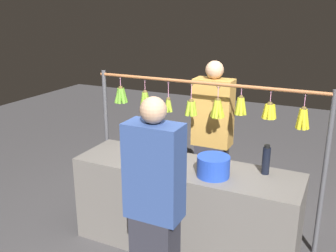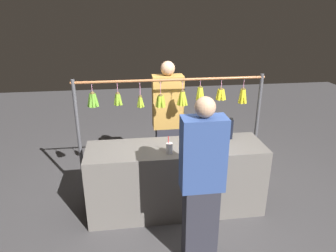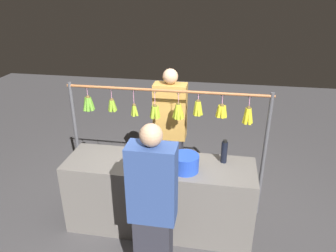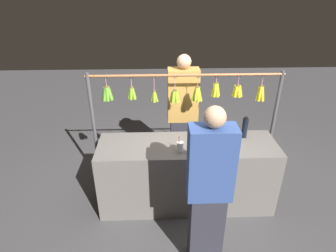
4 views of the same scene
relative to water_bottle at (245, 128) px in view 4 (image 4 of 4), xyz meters
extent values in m
plane|color=#423F41|center=(0.68, 0.14, -0.96)|extent=(12.00, 12.00, 0.00)
cube|color=#66605B|center=(0.68, 0.14, -0.54)|extent=(2.05, 0.61, 0.84)
cylinder|color=#4C4C51|center=(-0.46, -0.28, -0.18)|extent=(0.04, 0.04, 1.55)
cylinder|color=#4C4C51|center=(1.82, -0.28, -0.18)|extent=(0.04, 0.04, 1.55)
cylinder|color=#9E6038|center=(0.68, -0.28, 0.55)|extent=(2.33, 0.03, 0.03)
torus|color=black|center=(-0.23, -0.28, 0.54)|extent=(0.04, 0.01, 0.04)
cylinder|color=pink|center=(-0.23, -0.28, 0.47)|extent=(0.01, 0.01, 0.13)
sphere|color=brown|center=(-0.23, -0.28, 0.41)|extent=(0.05, 0.05, 0.05)
cylinder|color=gold|center=(-0.20, -0.28, 0.32)|extent=(0.06, 0.04, 0.18)
cylinder|color=gold|center=(-0.21, -0.26, 0.32)|extent=(0.05, 0.06, 0.18)
cylinder|color=gold|center=(-0.24, -0.26, 0.32)|extent=(0.06, 0.08, 0.18)
cylinder|color=gold|center=(-0.26, -0.29, 0.32)|extent=(0.07, 0.04, 0.18)
cylinder|color=gold|center=(-0.25, -0.30, 0.32)|extent=(0.05, 0.06, 0.18)
cylinder|color=gold|center=(-0.22, -0.31, 0.32)|extent=(0.05, 0.07, 0.18)
torus|color=black|center=(0.06, -0.28, 0.54)|extent=(0.04, 0.02, 0.04)
cylinder|color=pink|center=(0.06, -0.28, 0.47)|extent=(0.01, 0.01, 0.12)
sphere|color=brown|center=(0.06, -0.28, 0.42)|extent=(0.05, 0.05, 0.05)
cylinder|color=gold|center=(0.09, -0.28, 0.35)|extent=(0.06, 0.04, 0.14)
cylinder|color=gold|center=(0.08, -0.26, 0.35)|extent=(0.06, 0.06, 0.14)
cylinder|color=gold|center=(0.05, -0.25, 0.35)|extent=(0.05, 0.07, 0.14)
cylinder|color=gold|center=(0.03, -0.26, 0.35)|extent=(0.07, 0.06, 0.14)
cylinder|color=gold|center=(0.02, -0.29, 0.35)|extent=(0.06, 0.05, 0.14)
cylinder|color=gold|center=(0.05, -0.31, 0.35)|extent=(0.05, 0.07, 0.14)
cylinder|color=gold|center=(0.08, -0.31, 0.35)|extent=(0.05, 0.06, 0.14)
torus|color=black|center=(0.32, -0.28, 0.54)|extent=(0.04, 0.01, 0.04)
cylinder|color=pink|center=(0.32, -0.28, 0.49)|extent=(0.01, 0.01, 0.08)
sphere|color=brown|center=(0.32, -0.28, 0.45)|extent=(0.05, 0.05, 0.05)
cylinder|color=gold|center=(0.34, -0.28, 0.37)|extent=(0.06, 0.04, 0.17)
cylinder|color=gold|center=(0.33, -0.26, 0.37)|extent=(0.05, 0.06, 0.17)
cylinder|color=gold|center=(0.31, -0.26, 0.37)|extent=(0.05, 0.07, 0.17)
cylinder|color=gold|center=(0.29, -0.28, 0.37)|extent=(0.06, 0.04, 0.17)
cylinder|color=gold|center=(0.31, -0.31, 0.37)|extent=(0.05, 0.07, 0.17)
cylinder|color=gold|center=(0.33, -0.30, 0.37)|extent=(0.05, 0.06, 0.17)
torus|color=black|center=(0.54, -0.28, 0.54)|extent=(0.04, 0.02, 0.04)
cylinder|color=pink|center=(0.54, -0.28, 0.47)|extent=(0.01, 0.01, 0.13)
sphere|color=brown|center=(0.54, -0.28, 0.40)|extent=(0.05, 0.05, 0.05)
cylinder|color=#A7B526|center=(0.57, -0.28, 0.32)|extent=(0.08, 0.04, 0.17)
cylinder|color=#A7B526|center=(0.56, -0.25, 0.32)|extent=(0.05, 0.06, 0.18)
cylinder|color=#A7B526|center=(0.53, -0.25, 0.32)|extent=(0.04, 0.08, 0.17)
cylinder|color=#A7B526|center=(0.51, -0.26, 0.32)|extent=(0.07, 0.06, 0.18)
cylinder|color=#A7B526|center=(0.51, -0.29, 0.32)|extent=(0.08, 0.06, 0.18)
cylinder|color=#A7B526|center=(0.53, -0.31, 0.32)|extent=(0.04, 0.07, 0.18)
cylinder|color=#A7B526|center=(0.55, -0.31, 0.32)|extent=(0.06, 0.07, 0.18)
torus|color=black|center=(0.81, -0.28, 0.54)|extent=(0.04, 0.01, 0.04)
cylinder|color=pink|center=(0.81, -0.28, 0.45)|extent=(0.01, 0.01, 0.17)
sphere|color=brown|center=(0.81, -0.28, 0.36)|extent=(0.05, 0.05, 0.05)
cylinder|color=#91AE28|center=(0.84, -0.28, 0.29)|extent=(0.07, 0.04, 0.15)
cylinder|color=#91AE28|center=(0.83, -0.26, 0.29)|extent=(0.06, 0.06, 0.15)
cylinder|color=#91AE28|center=(0.79, -0.26, 0.29)|extent=(0.06, 0.07, 0.15)
cylinder|color=#91AE28|center=(0.78, -0.29, 0.29)|extent=(0.06, 0.04, 0.15)
cylinder|color=#91AE28|center=(0.79, -0.31, 0.29)|extent=(0.06, 0.07, 0.15)
cylinder|color=#91AE28|center=(0.82, -0.31, 0.29)|extent=(0.05, 0.07, 0.15)
torus|color=black|center=(1.05, -0.28, 0.54)|extent=(0.04, 0.01, 0.04)
cylinder|color=pink|center=(1.05, -0.28, 0.45)|extent=(0.01, 0.01, 0.17)
sphere|color=brown|center=(1.05, -0.28, 0.36)|extent=(0.04, 0.04, 0.04)
cylinder|color=#8FAD28|center=(1.07, -0.28, 0.29)|extent=(0.06, 0.04, 0.13)
cylinder|color=#8FAD28|center=(1.05, -0.26, 0.29)|extent=(0.04, 0.05, 0.13)
cylinder|color=#8FAD28|center=(1.04, -0.28, 0.29)|extent=(0.06, 0.04, 0.14)
cylinder|color=#8FAD28|center=(1.05, -0.30, 0.29)|extent=(0.04, 0.06, 0.14)
torus|color=black|center=(1.32, -0.28, 0.54)|extent=(0.04, 0.01, 0.04)
cylinder|color=pink|center=(1.32, -0.28, 0.47)|extent=(0.01, 0.01, 0.13)
sphere|color=brown|center=(1.32, -0.28, 0.40)|extent=(0.05, 0.05, 0.05)
cylinder|color=#7DA72A|center=(1.34, -0.28, 0.34)|extent=(0.06, 0.04, 0.14)
cylinder|color=#7DA72A|center=(1.33, -0.26, 0.34)|extent=(0.05, 0.05, 0.14)
cylinder|color=#7DA72A|center=(1.30, -0.27, 0.34)|extent=(0.06, 0.05, 0.14)
cylinder|color=#7DA72A|center=(1.30, -0.30, 0.34)|extent=(0.06, 0.06, 0.15)
cylinder|color=#7DA72A|center=(1.32, -0.30, 0.34)|extent=(0.04, 0.06, 0.14)
torus|color=black|center=(1.61, -0.28, 0.54)|extent=(0.04, 0.01, 0.04)
cylinder|color=pink|center=(1.61, -0.28, 0.48)|extent=(0.01, 0.01, 0.11)
sphere|color=brown|center=(1.61, -0.28, 0.42)|extent=(0.05, 0.05, 0.05)
cylinder|color=#609E2D|center=(1.64, -0.28, 0.34)|extent=(0.07, 0.04, 0.16)
cylinder|color=#609E2D|center=(1.63, -0.25, 0.34)|extent=(0.07, 0.07, 0.17)
cylinder|color=#609E2D|center=(1.60, -0.25, 0.34)|extent=(0.05, 0.07, 0.16)
cylinder|color=#609E2D|center=(1.58, -0.27, 0.34)|extent=(0.08, 0.06, 0.17)
cylinder|color=#609E2D|center=(1.58, -0.30, 0.34)|extent=(0.07, 0.06, 0.17)
cylinder|color=#609E2D|center=(1.61, -0.32, 0.34)|extent=(0.04, 0.07, 0.16)
cylinder|color=#609E2D|center=(1.63, -0.31, 0.34)|extent=(0.07, 0.07, 0.17)
cylinder|color=black|center=(0.00, 0.00, -0.01)|extent=(0.07, 0.07, 0.24)
cylinder|color=black|center=(0.00, 0.00, 0.12)|extent=(0.05, 0.05, 0.02)
cylinder|color=blue|center=(0.39, 0.24, -0.04)|extent=(0.28, 0.28, 0.18)
cylinder|color=silver|center=(0.78, 0.30, -0.07)|extent=(0.07, 0.07, 0.12)
cylinder|color=red|center=(0.79, 0.30, -0.03)|extent=(0.01, 0.03, 0.20)
cube|color=#2D2D38|center=(0.68, -0.57, -0.56)|extent=(0.32, 0.22, 0.80)
cube|color=#BF8C3F|center=(0.68, -0.57, 0.19)|extent=(0.40, 0.22, 0.70)
sphere|color=tan|center=(0.68, -0.57, 0.64)|extent=(0.18, 0.18, 0.18)
cube|color=#2D2D38|center=(0.57, 0.94, -0.57)|extent=(0.31, 0.21, 0.78)
cube|color=#334C8C|center=(0.57, 0.94, 0.17)|extent=(0.39, 0.21, 0.69)
sphere|color=tan|center=(0.57, 0.94, 0.60)|extent=(0.18, 0.18, 0.18)
camera|label=1|loc=(-0.54, 3.04, 1.24)|focal=40.54mm
camera|label=2|loc=(1.21, 3.32, 1.39)|focal=33.25mm
camera|label=3|loc=(0.08, 3.02, 1.63)|focal=33.92mm
camera|label=4|loc=(1.01, 2.88, 1.54)|focal=30.20mm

